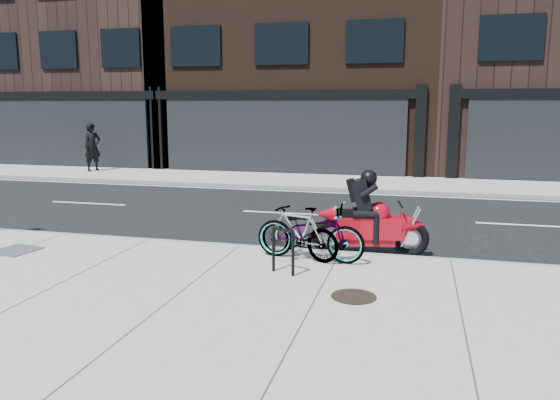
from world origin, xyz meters
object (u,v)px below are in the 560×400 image
(manhole_cover, at_px, (354,296))
(bicycle_rear, at_px, (298,233))
(bike_rack, at_px, (283,247))
(pedestrian, at_px, (92,147))
(bicycle_front, at_px, (310,231))
(utility_grate, at_px, (16,250))
(motorcycle, at_px, (375,221))

(manhole_cover, bearing_deg, bicycle_rear, 124.62)
(bike_rack, bearing_deg, pedestrian, 133.46)
(bike_rack, distance_m, bicycle_rear, 0.91)
(bicycle_front, distance_m, bicycle_rear, 0.22)
(pedestrian, height_order, manhole_cover, pedestrian)
(pedestrian, xyz_separation_m, utility_grate, (5.72, -11.50, -0.98))
(bicycle_rear, distance_m, pedestrian, 15.42)
(utility_grate, bearing_deg, bike_rack, -1.31)
(bike_rack, relative_size, pedestrian, 0.39)
(bicycle_front, xyz_separation_m, motorcycle, (1.08, 1.02, 0.03))
(bicycle_front, xyz_separation_m, manhole_cover, (0.99, -1.74, -0.52))
(manhole_cover, bearing_deg, bicycle_front, 119.63)
(pedestrian, xyz_separation_m, manhole_cover, (12.28, -12.46, -0.98))
(bicycle_rear, distance_m, motorcycle, 1.64)
(bike_rack, xyz_separation_m, motorcycle, (1.35, 1.92, 0.10))
(bicycle_front, height_order, motorcycle, motorcycle)
(bicycle_rear, xyz_separation_m, manhole_cover, (1.20, -1.74, -0.48))
(motorcycle, distance_m, pedestrian, 15.72)
(motorcycle, bearing_deg, bicycle_rear, -150.30)
(bicycle_front, bearing_deg, motorcycle, -39.35)
(bicycle_front, xyz_separation_m, pedestrian, (-11.29, 10.72, 0.47))
(manhole_cover, bearing_deg, bike_rack, 146.47)
(bike_rack, height_order, manhole_cover, bike_rack)
(bicycle_front, xyz_separation_m, bicycle_rear, (-0.21, 0.00, -0.04))
(bicycle_front, relative_size, utility_grate, 2.67)
(bike_rack, xyz_separation_m, bicycle_front, (0.27, 0.90, 0.08))
(bicycle_rear, relative_size, utility_grate, 2.16)
(bike_rack, bearing_deg, bicycle_rear, 86.05)
(bike_rack, bearing_deg, manhole_cover, -33.53)
(manhole_cover, bearing_deg, motorcycle, 88.22)
(motorcycle, bearing_deg, utility_grate, -173.48)
(bike_rack, distance_m, bicycle_front, 0.95)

